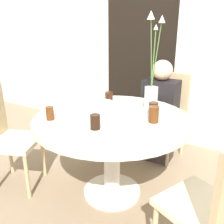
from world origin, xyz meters
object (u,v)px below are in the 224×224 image
(chair_far_back, at_px, (167,110))
(chair_left_flank, at_px, (5,132))
(drink_glass_1, at_px, (95,122))
(drink_glass_3, at_px, (109,98))
(drink_glass_4, at_px, (154,114))
(birthday_cake, at_px, (101,108))
(flower_vase, at_px, (151,88))
(side_plate, at_px, (81,121))
(chair_near_front, at_px, (215,203))
(drink_glass_0, at_px, (50,113))
(person_boy, at_px, (159,115))
(drink_glass_2, at_px, (153,110))

(chair_far_back, distance_m, chair_left_flank, 1.64)
(drink_glass_1, height_order, drink_glass_3, drink_glass_3)
(chair_far_back, xyz_separation_m, drink_glass_4, (0.18, -0.87, 0.25))
(drink_glass_3, xyz_separation_m, drink_glass_4, (0.52, -0.21, 0.00))
(birthday_cake, relative_size, flower_vase, 0.28)
(chair_left_flank, distance_m, flower_vase, 1.31)
(flower_vase, distance_m, drink_glass_1, 0.59)
(side_plate, xyz_separation_m, drink_glass_1, (0.17, -0.06, 0.05))
(chair_left_flank, relative_size, chair_near_front, 1.00)
(flower_vase, height_order, drink_glass_0, flower_vase)
(drink_glass_4, height_order, person_boy, person_boy)
(chair_left_flank, distance_m, side_plate, 0.76)
(chair_far_back, distance_m, drink_glass_3, 0.78)
(birthday_cake, height_order, flower_vase, flower_vase)
(drink_glass_4, bearing_deg, drink_glass_0, -152.84)
(person_boy, bearing_deg, drink_glass_2, -74.97)
(chair_far_back, height_order, birthday_cake, chair_far_back)
(person_boy, bearing_deg, drink_glass_1, -95.24)
(birthday_cake, relative_size, drink_glass_4, 1.81)
(chair_left_flank, bearing_deg, chair_far_back, -60.72)
(birthday_cake, xyz_separation_m, drink_glass_4, (0.45, 0.03, 0.02))
(chair_far_back, distance_m, side_plate, 1.19)
(flower_vase, height_order, person_boy, flower_vase)
(chair_near_front, distance_m, person_boy, 1.37)
(birthday_cake, relative_size, drink_glass_0, 2.12)
(birthday_cake, relative_size, drink_glass_1, 2.07)
(drink_glass_4, bearing_deg, flower_vase, 118.22)
(birthday_cake, bearing_deg, person_boy, 71.30)
(drink_glass_2, bearing_deg, chair_left_flank, -156.24)
(drink_glass_4, bearing_deg, drink_glass_1, -132.46)
(drink_glass_2, xyz_separation_m, drink_glass_3, (-0.48, 0.13, -0.01))
(chair_far_back, xyz_separation_m, drink_glass_0, (-0.52, -1.22, 0.25))
(person_boy, bearing_deg, side_plate, -105.25)
(chair_far_back, xyz_separation_m, side_plate, (-0.29, -1.14, 0.20))
(chair_near_front, bearing_deg, person_boy, -123.35)
(chair_near_front, height_order, drink_glass_2, chair_near_front)
(side_plate, xyz_separation_m, drink_glass_4, (0.47, 0.27, 0.06))
(drink_glass_3, bearing_deg, side_plate, -84.60)
(drink_glass_3, bearing_deg, person_boy, 58.07)
(chair_far_back, bearing_deg, flower_vase, -75.36)
(chair_near_front, distance_m, drink_glass_0, 1.26)
(chair_near_front, distance_m, side_plate, 1.04)
(drink_glass_0, bearing_deg, birthday_cake, 53.64)
(chair_far_back, distance_m, birthday_cake, 0.96)
(chair_left_flank, bearing_deg, drink_glass_4, -93.04)
(drink_glass_0, xyz_separation_m, drink_glass_4, (0.70, 0.36, 0.01))
(chair_near_front, xyz_separation_m, side_plate, (-1.01, 0.17, 0.20))
(person_boy, bearing_deg, chair_left_flank, -130.96)
(drink_glass_1, bearing_deg, drink_glass_4, 47.54)
(drink_glass_2, height_order, person_boy, person_boy)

